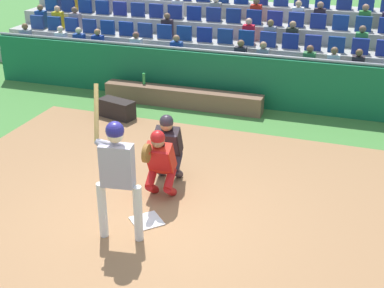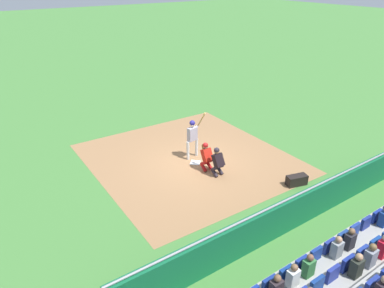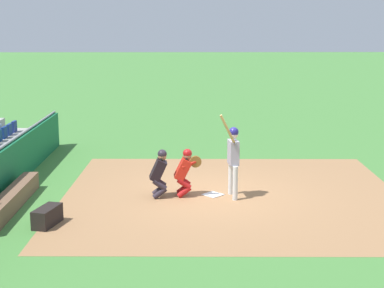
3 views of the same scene
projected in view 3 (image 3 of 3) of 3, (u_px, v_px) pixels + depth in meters
name	position (u px, v px, depth m)	size (l,w,h in m)	color
ground_plane	(213.00, 195.00, 15.45)	(160.00, 160.00, 0.00)	#447E38
infield_dirt_patch	(232.00, 195.00, 15.45)	(8.38, 8.85, 0.01)	#9A6F48
home_plate_marker	(213.00, 195.00, 15.44)	(0.44, 0.44, 0.02)	white
batter_at_plate	(233.00, 154.00, 15.02)	(0.80, 0.54, 2.25)	silver
catcher_crouching	(185.00, 170.00, 15.23)	(0.48, 0.73, 1.28)	#AC1516
home_plate_umpire	(160.00, 171.00, 15.14)	(0.49, 0.50, 1.28)	#2B232D
dugout_wall	(1.00, 173.00, 15.25)	(13.01, 0.24, 1.31)	#13633B
dugout_bench	(11.00, 201.00, 14.23)	(3.91, 0.40, 0.44)	brown
equipment_duffel_bag	(47.00, 216.00, 13.08)	(0.85, 0.36, 0.42)	black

